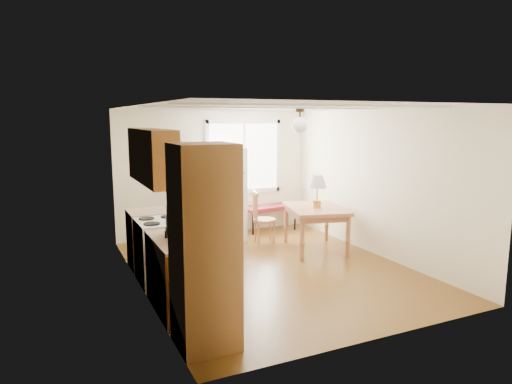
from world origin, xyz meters
TOP-DOWN VIEW (x-y plane):
  - room_shell at (0.00, 0.00)m, footprint 4.60×5.60m
  - kitchen_run at (-1.72, -0.63)m, footprint 0.65×3.40m
  - window_unit at (0.60, 2.47)m, footprint 1.64×0.05m
  - pendant_light at (0.70, 0.40)m, footprint 0.26×0.26m
  - refrigerator at (-0.10, 1.95)m, footprint 0.81×0.81m
  - bench at (1.10, 2.22)m, footprint 1.19×0.54m
  - dining_table at (1.19, 0.63)m, footprint 1.23×1.45m
  - chair at (0.47, 1.44)m, footprint 0.46×0.45m
  - table_lamp at (1.17, 0.58)m, footprint 0.33×0.33m
  - coffee_maker at (-1.72, -0.72)m, footprint 0.26×0.31m
  - kettle at (-1.73, -0.98)m, footprint 0.13×0.13m

SIDE VIEW (x-z plane):
  - bench at x=1.10m, z-range 0.21..0.74m
  - chair at x=0.47m, z-range 0.07..1.05m
  - dining_table at x=1.19m, z-range 0.29..1.07m
  - kitchen_run at x=-1.72m, z-range -0.26..1.94m
  - refrigerator at x=-0.10m, z-range 0.00..1.80m
  - kettle at x=-1.73m, z-range 0.88..1.13m
  - coffee_maker at x=-1.72m, z-range 0.85..1.25m
  - table_lamp at x=1.17m, z-range 0.91..1.49m
  - room_shell at x=0.00m, z-range -0.06..2.56m
  - window_unit at x=0.60m, z-range 0.79..2.31m
  - pendant_light at x=0.70m, z-range 2.04..2.44m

